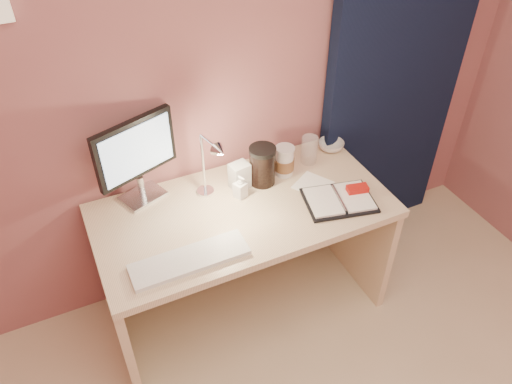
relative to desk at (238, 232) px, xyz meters
name	(u,v)px	position (x,y,z in m)	size (l,w,h in m)	color
room	(384,64)	(0.95, 0.24, 0.63)	(3.50, 3.50, 3.50)	#C6B28E
desk	(238,232)	(0.00, 0.00, 0.00)	(1.40, 0.70, 0.73)	beige
monitor	(135,154)	(-0.41, 0.20, 0.48)	(0.39, 0.20, 0.43)	silver
keyboard	(190,259)	(-0.34, -0.29, 0.24)	(0.50, 0.15, 0.02)	silver
planner	(341,199)	(0.44, -0.22, 0.24)	(0.37, 0.31, 0.05)	black
paper_a	(313,185)	(0.38, -0.06, 0.23)	(0.16, 0.16, 0.00)	white
coffee_cup	(284,162)	(0.30, 0.08, 0.30)	(0.10, 0.10, 0.16)	silver
clear_cup	(309,150)	(0.46, 0.12, 0.30)	(0.09, 0.09, 0.15)	white
bowl	(331,146)	(0.63, 0.17, 0.25)	(0.14, 0.14, 0.04)	silver
lotion_bottle	(240,187)	(0.02, 0.01, 0.29)	(0.05, 0.06, 0.12)	silver
dark_jar	(262,167)	(0.17, 0.07, 0.32)	(0.13, 0.13, 0.18)	black
product_box	(240,176)	(0.05, 0.08, 0.29)	(0.09, 0.07, 0.14)	silver
desk_lamp	(205,167)	(-0.14, 0.02, 0.45)	(0.11, 0.22, 0.36)	silver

